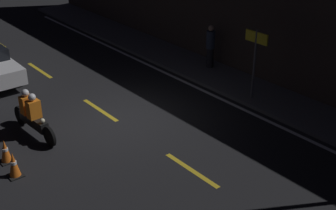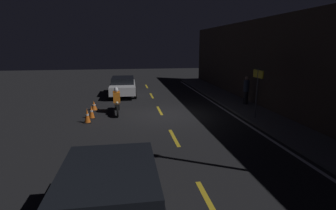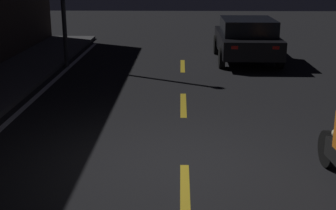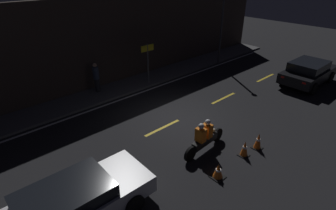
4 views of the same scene
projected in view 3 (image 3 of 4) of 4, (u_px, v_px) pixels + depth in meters
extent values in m
plane|color=black|center=(185.00, 165.00, 7.67)|extent=(56.00, 56.00, 0.00)
cube|color=gold|center=(185.00, 193.00, 6.71)|extent=(2.00, 0.14, 0.01)
cube|color=gold|center=(183.00, 105.00, 11.02)|extent=(2.00, 0.14, 0.01)
cube|color=gold|center=(183.00, 66.00, 15.33)|extent=(2.00, 0.14, 0.01)
cube|color=black|center=(246.00, 42.00, 16.05)|extent=(4.18, 1.92, 0.59)
cube|color=black|center=(248.00, 26.00, 15.70)|extent=(2.31, 1.72, 0.52)
cube|color=red|center=(235.00, 47.00, 14.06)|extent=(0.06, 0.20, 0.10)
cube|color=red|center=(276.00, 48.00, 14.02)|extent=(0.06, 0.20, 0.10)
cylinder|color=black|center=(216.00, 44.00, 17.41)|extent=(0.70, 0.18, 0.70)
cylinder|color=black|center=(266.00, 45.00, 17.35)|extent=(0.70, 0.18, 0.70)
cylinder|color=black|center=(222.00, 57.00, 14.93)|extent=(0.70, 0.18, 0.70)
cylinder|color=black|center=(280.00, 58.00, 14.87)|extent=(0.70, 0.18, 0.70)
cylinder|color=black|center=(327.00, 149.00, 7.54)|extent=(0.61, 0.11, 0.60)
sphere|color=#F2EABF|center=(336.00, 133.00, 7.14)|extent=(0.14, 0.14, 0.14)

